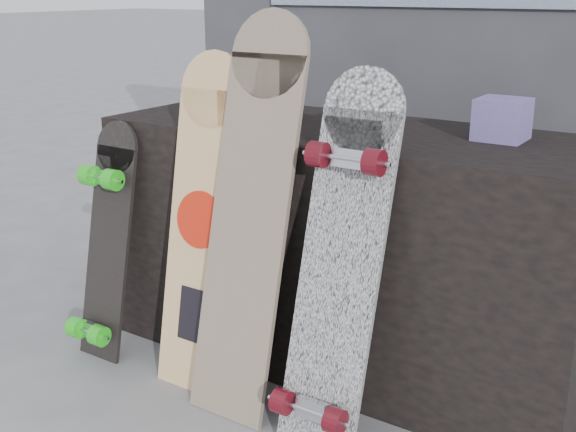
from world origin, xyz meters
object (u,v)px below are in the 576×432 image
Objects in this scene: longboard_celtic at (251,205)px; skateboard_dark at (105,241)px; longboard_geisha at (202,215)px; longboard_cascadia at (340,258)px; vendor_table at (346,246)px.

longboard_celtic reaches higher than skateboard_dark.
longboard_geisha is 1.02× the size of longboard_cascadia.
skateboard_dark is (-0.39, -0.05, -0.15)m from longboard_geisha.
longboard_geisha is at bearing 176.29° from longboard_celtic.
longboard_celtic reaches higher than longboard_cascadia.
vendor_table is 0.50m from longboard_geisha.
longboard_celtic is (0.20, -0.01, 0.07)m from longboard_geisha.
vendor_table is at bearing 74.23° from longboard_celtic.
longboard_cascadia is at bearing -4.44° from longboard_geisha.
longboard_celtic is 1.46× the size of skateboard_dark.
longboard_celtic is 0.33m from longboard_cascadia.
longboard_cascadia is at bearing -63.58° from vendor_table.
longboard_celtic is 0.63m from skateboard_dark.
longboard_geisha is at bearing 175.56° from longboard_cascadia.
longboard_geisha is 0.89× the size of longboard_celtic.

